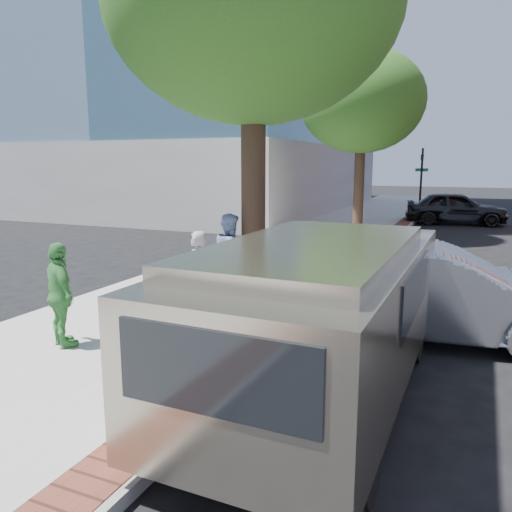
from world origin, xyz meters
The scene contains 15 objects.
ground centered at (0.00, 0.00, 0.00)m, with size 120.00×120.00×0.00m, color black.
sidewalk centered at (-1.50, 8.00, 0.07)m, with size 5.00×60.00×0.15m, color #9E9991.
brick_strip centered at (0.70, 8.00, 0.15)m, with size 0.60×60.00×0.01m, color brown.
curb centered at (1.05, 8.00, 0.07)m, with size 0.10×60.00×0.15m, color gray.
office_tower centered at (-13.00, 22.00, 12.00)m, with size 18.00×22.00×24.00m, color slate.
office_base centered at (-13.00, 22.00, 2.00)m, with size 18.20×22.20×4.00m, color gray.
signal_near centered at (0.90, 22.00, 2.25)m, with size 0.70×0.15×3.80m.
tree_far centered at (-0.50, 12.00, 5.30)m, with size 4.80×4.80×7.14m.
parking_meter centered at (0.56, 0.00, 1.21)m, with size 0.12×0.32×1.47m.
person_gray centered at (-0.85, -0.10, 0.96)m, with size 0.59×0.39×1.63m, color #9A9A9E.
person_officer centered at (-1.01, 1.61, 1.04)m, with size 0.87×0.68×1.78m, color #849CCC.
person_green centered at (-2.04, -2.21, 0.98)m, with size 0.97×0.40×1.65m, color #459948.
sedan_silver centered at (3.14, 0.90, 0.83)m, with size 1.76×5.04×1.66m, color #B2B4BA.
bg_car centered at (2.93, 18.59, 0.81)m, with size 1.91×4.74×1.61m, color black.
van centered at (2.05, -1.81, 1.15)m, with size 2.25×5.72×2.09m.
Camera 1 is at (3.70, -7.84, 2.99)m, focal length 35.00 mm.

